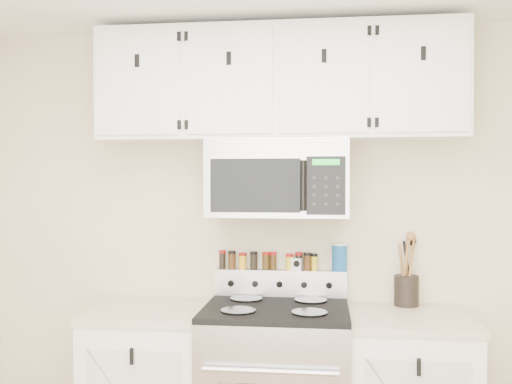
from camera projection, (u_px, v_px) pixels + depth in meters
back_wall at (281, 243)px, 3.33m from camera, size 3.50×0.01×2.50m
microwave at (278, 178)px, 3.13m from camera, size 0.76×0.44×0.42m
upper_cabinets at (279, 84)px, 3.15m from camera, size 2.00×0.35×0.62m
utensil_crock at (406, 288)px, 3.16m from camera, size 0.13×0.13×0.39m
kitchen_timer at (297, 264)px, 3.28m from camera, size 0.07×0.06×0.07m
salt_canister at (340, 257)px, 3.25m from camera, size 0.09×0.09×0.16m
spice_jar_0 at (222, 259)px, 3.33m from camera, size 0.04×0.04×0.11m
spice_jar_1 at (232, 260)px, 3.33m from camera, size 0.04×0.04×0.11m
spice_jar_2 at (243, 261)px, 3.32m from camera, size 0.04×0.04×0.09m
spice_jar_3 at (254, 260)px, 3.31m from camera, size 0.04×0.04×0.10m
spice_jar_4 at (266, 261)px, 3.30m from camera, size 0.04×0.04×0.10m
spice_jar_5 at (273, 261)px, 3.30m from camera, size 0.04×0.04×0.10m
spice_jar_6 at (289, 262)px, 3.29m from camera, size 0.04×0.04×0.09m
spice_jar_7 at (299, 261)px, 3.28m from camera, size 0.04×0.04×0.10m
spice_jar_8 at (307, 261)px, 3.28m from camera, size 0.05×0.05×0.10m
spice_jar_9 at (314, 262)px, 3.27m from camera, size 0.04×0.04×0.10m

